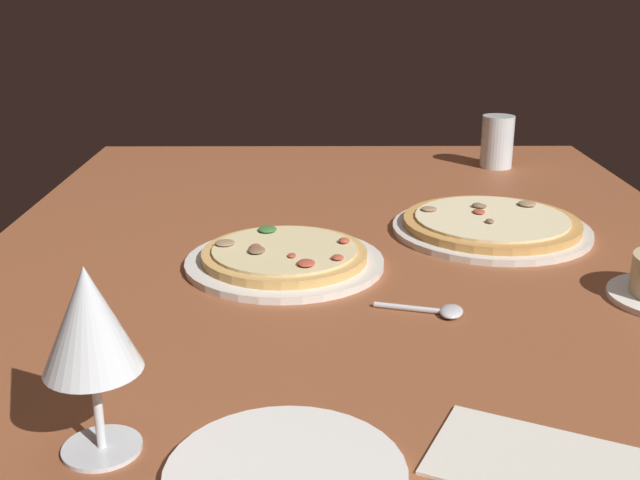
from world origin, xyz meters
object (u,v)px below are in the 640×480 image
Objects in this scene: water_glass at (497,145)px; spoon at (440,311)px; pizza_main at (284,258)px; side_plate at (286,475)px; paper_menu at (554,467)px; pizza_side at (491,225)px; wine_glass_far at (89,325)px.

water_glass reaches higher than spoon.
side_plate is (48.53, 1.88, -0.72)cm from pizza_main.
water_glass is 0.55× the size of side_plate.
water_glass reaches higher than pizza_main.
pizza_main reaches higher than paper_menu.
spoon is (31.00, -12.74, -0.74)cm from pizza_side.
spoon is at bearing -145.36° from paper_menu.
water_glass is at bearing 166.71° from pizza_side.
wine_glass_far is 0.84× the size of paper_menu.
wine_glass_far is (44.30, -13.91, 10.56)cm from pizza_main.
wine_glass_far is 44.68cm from spoon.
wine_glass_far is 39.64cm from paper_menu.
spoon is (16.43, 19.14, -0.71)cm from pizza_main.
paper_menu is at bearing 85.65° from wine_glass_far.
pizza_main is 1.65× the size of wine_glass_far.
side_plate is (63.09, -30.00, -0.75)cm from pizza_side.
pizza_main and pizza_side have the same top height.
pizza_side is 1.57× the size of side_plate.
pizza_main is 47.62cm from wine_glass_far.
paper_menu is at bearing 8.78° from spoon.
pizza_main is at bearing -127.28° from paper_menu.
wine_glass_far is 1.53× the size of spoon.
pizza_side is at bearing 114.55° from pizza_main.
pizza_main reaches higher than side_plate.
wine_glass_far is at bearing -17.44° from pizza_main.
pizza_main is 2.52× the size of spoon.
water_glass is at bearing 144.11° from pizza_main.
spoon is (-30.74, -4.75, 0.31)cm from paper_menu.
wine_glass_far is 0.85× the size of side_plate.
pizza_side is 33.52cm from spoon.
spoon is (-32.09, 17.25, 0.01)cm from side_plate.
wine_glass_far is (58.86, -45.79, 10.53)cm from pizza_side.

